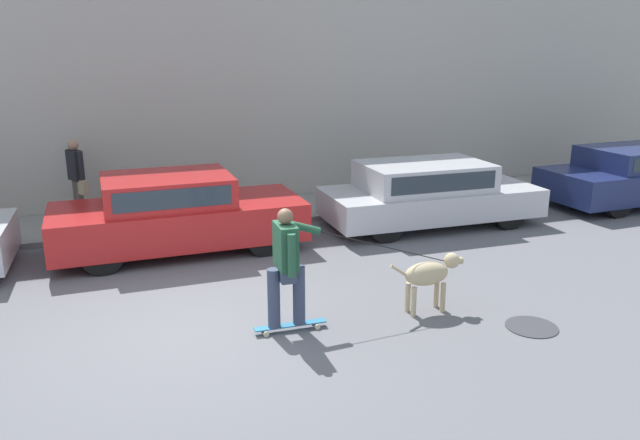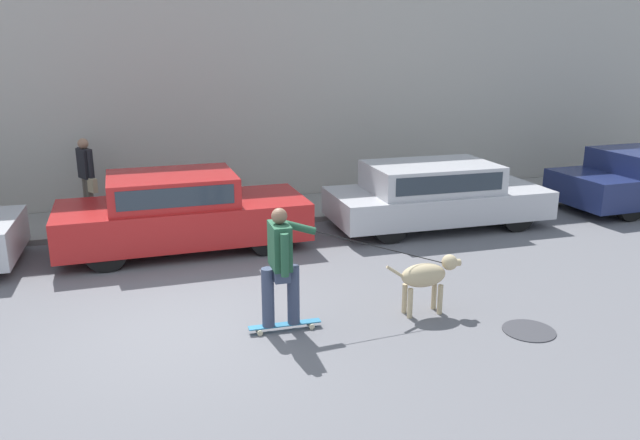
# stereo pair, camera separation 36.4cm
# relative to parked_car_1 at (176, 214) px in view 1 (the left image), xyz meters

# --- Properties ---
(ground_plane) EXTENTS (36.00, 36.00, 0.00)m
(ground_plane) POSITION_rel_parked_car_1_xyz_m (-0.14, -3.27, -0.66)
(ground_plane) COLOR slate
(back_wall) EXTENTS (32.00, 0.30, 5.43)m
(back_wall) POSITION_rel_parked_car_1_xyz_m (-0.14, 3.11, 2.06)
(back_wall) COLOR #ADA89E
(back_wall) RESTS_ON ground_plane
(sidewalk_curb) EXTENTS (30.00, 1.99, 0.10)m
(sidewalk_curb) POSITION_rel_parked_car_1_xyz_m (-0.14, 1.95, -0.61)
(sidewalk_curb) COLOR gray
(sidewalk_curb) RESTS_ON ground_plane
(parked_car_1) EXTENTS (4.28, 1.85, 1.36)m
(parked_car_1) POSITION_rel_parked_car_1_xyz_m (0.00, 0.00, 0.00)
(parked_car_1) COLOR black
(parked_car_1) RESTS_ON ground_plane
(parked_car_2) EXTENTS (4.28, 1.84, 1.26)m
(parked_car_2) POSITION_rel_parked_car_1_xyz_m (4.91, 0.00, -0.03)
(parked_car_2) COLOR black
(parked_car_2) RESTS_ON ground_plane
(parked_car_3) EXTENTS (4.55, 1.97, 1.29)m
(parked_car_3) POSITION_rel_parked_car_1_xyz_m (10.23, -0.00, -0.03)
(parked_car_3) COLOR black
(parked_car_3) RESTS_ON ground_plane
(dog) EXTENTS (1.07, 0.32, 0.79)m
(dog) POSITION_rel_parked_car_1_xyz_m (2.88, -3.73, -0.13)
(dog) COLOR tan
(dog) RESTS_ON ground_plane
(skateboarder) EXTENTS (2.73, 0.64, 1.60)m
(skateboarder) POSITION_rel_parked_car_1_xyz_m (0.91, -3.69, 0.25)
(skateboarder) COLOR beige
(skateboarder) RESTS_ON ground_plane
(pedestrian_with_bag) EXTENTS (0.38, 0.58, 1.61)m
(pedestrian_with_bag) POSITION_rel_parked_car_1_xyz_m (-1.63, 2.28, 0.34)
(pedestrian_with_bag) COLOR brown
(pedestrian_with_bag) RESTS_ON sidewalk_curb
(manhole_cover) EXTENTS (0.66, 0.66, 0.01)m
(manhole_cover) POSITION_rel_parked_car_1_xyz_m (3.89, -4.63, -0.65)
(manhole_cover) COLOR #38383D
(manhole_cover) RESTS_ON ground_plane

